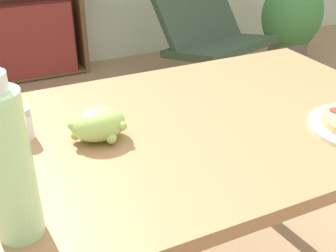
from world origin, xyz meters
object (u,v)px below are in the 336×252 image
drink_bottle (8,165)px  potted_plant_floor (292,20)px  salt_shaker (24,124)px  grape_bunch (98,124)px  lounge_chair_far (208,52)px

drink_bottle → potted_plant_floor: drink_bottle is taller
salt_shaker → grape_bunch: bearing=-26.2°
potted_plant_floor → salt_shaker: bearing=-143.1°
lounge_chair_far → potted_plant_floor: bearing=-4.3°
drink_bottle → salt_shaker: size_ratio=3.77×
grape_bunch → drink_bottle: drink_bottle is taller
salt_shaker → potted_plant_floor: (2.32, 1.74, -0.42)m
drink_bottle → grape_bunch: bearing=49.4°
grape_bunch → potted_plant_floor: grape_bunch is taller
grape_bunch → lounge_chair_far: bearing=52.3°
grape_bunch → drink_bottle: bearing=-130.6°
drink_bottle → salt_shaker: bearing=80.2°
potted_plant_floor → drink_bottle: bearing=-138.9°
drink_bottle → salt_shaker: (0.06, 0.33, -0.10)m
lounge_chair_far → drink_bottle: bearing=-144.4°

